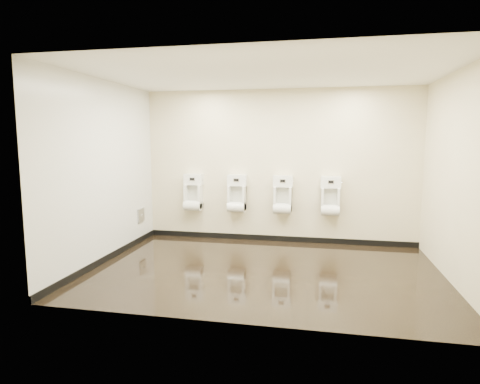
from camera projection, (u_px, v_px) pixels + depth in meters
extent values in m
cube|color=black|center=(265.00, 270.00, 5.84)|extent=(5.00, 3.50, 0.00)
cube|color=white|center=(266.00, 73.00, 5.48)|extent=(5.00, 3.50, 0.00)
cube|color=beige|center=(278.00, 167.00, 7.36)|extent=(5.00, 0.02, 2.80)
cube|color=beige|center=(241.00, 190.00, 3.96)|extent=(5.00, 0.02, 2.80)
cube|color=beige|center=(104.00, 172.00, 6.15)|extent=(0.02, 3.50, 2.80)
cube|color=beige|center=(457.00, 178.00, 5.17)|extent=(0.02, 3.50, 2.80)
cube|color=white|center=(104.00, 172.00, 6.15)|extent=(0.01, 3.50, 2.80)
cube|color=black|center=(277.00, 238.00, 7.53)|extent=(5.00, 0.02, 0.10)
cube|color=black|center=(108.00, 257.00, 6.32)|extent=(0.02, 3.50, 0.10)
cube|color=#9E9EA3|center=(141.00, 215.00, 7.43)|extent=(0.03, 0.25, 0.25)
cylinder|color=silver|center=(142.00, 215.00, 7.43)|extent=(0.02, 0.04, 0.04)
cube|color=white|center=(193.00, 197.00, 7.64)|extent=(0.32, 0.23, 0.45)
cube|color=silver|center=(195.00, 194.00, 7.71)|extent=(0.24, 0.01, 0.33)
cylinder|color=white|center=(193.00, 206.00, 7.60)|extent=(0.32, 0.19, 0.19)
cube|color=white|center=(194.00, 180.00, 7.63)|extent=(0.35, 0.17, 0.19)
cube|color=black|center=(192.00, 179.00, 7.54)|extent=(0.09, 0.01, 0.05)
cube|color=silver|center=(192.00, 179.00, 7.54)|extent=(0.11, 0.01, 0.07)
cylinder|color=silver|center=(203.00, 180.00, 7.59)|extent=(0.01, 0.03, 0.03)
cube|color=white|center=(237.00, 198.00, 7.47)|extent=(0.32, 0.23, 0.45)
cube|color=silver|center=(238.00, 195.00, 7.54)|extent=(0.24, 0.01, 0.33)
cylinder|color=white|center=(236.00, 207.00, 7.44)|extent=(0.32, 0.19, 0.19)
cube|color=white|center=(237.00, 181.00, 7.46)|extent=(0.35, 0.17, 0.19)
cube|color=black|center=(236.00, 180.00, 7.37)|extent=(0.09, 0.01, 0.05)
cube|color=silver|center=(236.00, 180.00, 7.38)|extent=(0.11, 0.01, 0.07)
cylinder|color=silver|center=(247.00, 181.00, 7.43)|extent=(0.01, 0.03, 0.03)
cube|color=white|center=(283.00, 199.00, 7.31)|extent=(0.32, 0.23, 0.45)
cube|color=silver|center=(283.00, 197.00, 7.38)|extent=(0.24, 0.01, 0.33)
cylinder|color=white|center=(282.00, 209.00, 7.27)|extent=(0.32, 0.19, 0.19)
cube|color=white|center=(283.00, 182.00, 7.30)|extent=(0.35, 0.17, 0.19)
cube|color=black|center=(283.00, 181.00, 7.21)|extent=(0.09, 0.01, 0.05)
cube|color=silver|center=(283.00, 181.00, 7.21)|extent=(0.11, 0.01, 0.07)
cylinder|color=silver|center=(293.00, 182.00, 7.26)|extent=(0.01, 0.03, 0.03)
cube|color=white|center=(330.00, 201.00, 7.14)|extent=(0.32, 0.23, 0.45)
cube|color=silver|center=(330.00, 198.00, 7.21)|extent=(0.24, 0.01, 0.33)
cylinder|color=white|center=(330.00, 210.00, 7.10)|extent=(0.32, 0.19, 0.19)
cube|color=white|center=(331.00, 183.00, 7.13)|extent=(0.35, 0.17, 0.19)
cube|color=black|center=(331.00, 182.00, 7.04)|extent=(0.09, 0.01, 0.05)
cube|color=silver|center=(331.00, 182.00, 7.04)|extent=(0.11, 0.01, 0.07)
cylinder|color=silver|center=(341.00, 183.00, 7.10)|extent=(0.01, 0.03, 0.03)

